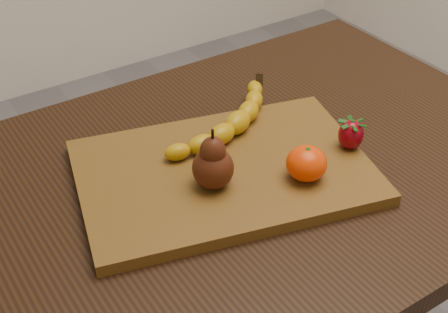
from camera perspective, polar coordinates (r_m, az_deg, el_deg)
table at (r=1.07m, az=2.37°, el=-4.77°), size 1.00×0.70×0.76m
cutting_board at (r=0.98m, az=0.00°, el=-1.42°), size 0.51×0.40×0.02m
banana at (r=1.04m, az=1.25°, el=3.13°), size 0.24×0.15×0.04m
pear at (r=0.91m, az=-1.02°, el=-0.18°), size 0.06×0.06×0.10m
mandarin at (r=0.94m, az=7.55°, el=-0.63°), size 0.07×0.07×0.05m
strawberry at (r=1.02m, az=11.54°, el=2.07°), size 0.04×0.04×0.05m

